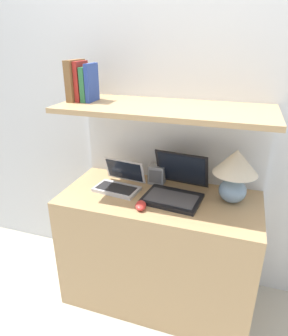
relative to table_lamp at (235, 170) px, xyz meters
The scene contains 14 objects.
ground_plane 1.10m from the table_lamp, 138.95° to the right, with size 12.00×12.00×0.00m, color #B2AD9E.
wall_back 0.54m from the table_lamp, 147.92° to the left, with size 6.00×0.05×2.40m.
desk 0.71m from the table_lamp, 168.58° to the right, with size 1.17×0.54×0.76m.
back_riser 0.56m from the table_lamp, 152.71° to the left, with size 1.17×0.04×1.26m.
shelf 0.51m from the table_lamp, behind, with size 1.17×0.49×0.03m.
table_lamp is the anchor object (origin of this frame).
laptop_large 0.35m from the table_lamp, behind, with size 0.36×0.37×0.25m.
laptop_small 0.69m from the table_lamp, behind, with size 0.29×0.24×0.17m.
computer_mouse 0.56m from the table_lamp, 152.99° to the right, with size 0.08×0.11×0.04m.
router_box 0.50m from the table_lamp, 168.63° to the left, with size 0.10×0.08×0.12m.
book_brown 1.04m from the table_lamp, behind, with size 0.04×0.18×0.23m.
book_red 1.01m from the table_lamp, behind, with size 0.03×0.13×0.22m.
book_green 0.97m from the table_lamp, behind, with size 0.03×0.13×0.19m.
book_blue 0.94m from the table_lamp, behind, with size 0.02×0.13×0.21m.
Camera 1 is at (0.41, -1.23, 1.62)m, focal length 32.00 mm.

